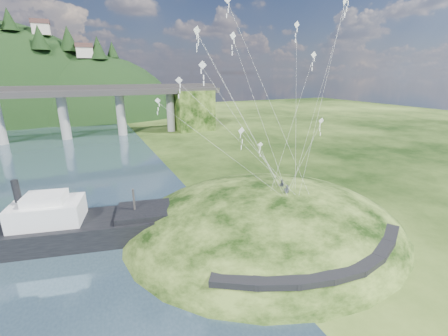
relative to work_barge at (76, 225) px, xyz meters
name	(u,v)px	position (x,y,z in m)	size (l,w,h in m)	color
ground	(214,248)	(13.47, -8.02, -1.95)	(320.00, 320.00, 0.00)	black
grass_hill	(265,236)	(21.47, -6.02, -3.45)	(36.00, 32.00, 13.00)	black
footpath	(333,264)	(20.93, -17.76, 0.13)	(22.29, 5.84, 0.83)	black
bridge	(20,107)	(-12.99, 62.05, 7.75)	(160.00, 11.00, 15.00)	#2D2B2B
far_ridge	(1,139)	(-30.11, 114.15, -9.39)	(153.00, 70.00, 94.50)	black
work_barge	(76,225)	(0.00, 0.00, 0.00)	(23.07, 10.59, 7.80)	black
wooden_dock	(127,229)	(5.33, -0.45, -1.45)	(16.08, 5.82, 1.14)	#3C2318
kite_flyers	(284,182)	(23.29, -6.70, 3.89)	(1.71, 2.91, 1.97)	#272C35
kite_swarm	(261,64)	(21.61, -3.15, 17.36)	(20.50, 14.03, 20.92)	white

